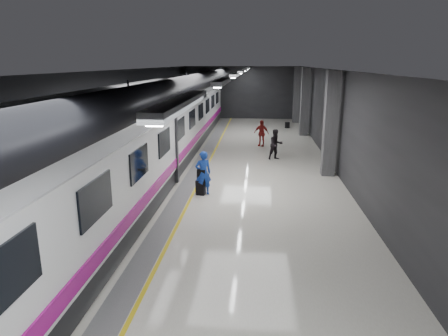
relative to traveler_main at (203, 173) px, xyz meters
name	(u,v)px	position (x,y,z in m)	size (l,w,h in m)	color
ground	(221,185)	(0.55, 1.17, -0.84)	(40.00, 40.00, 0.00)	silver
platform_hall	(216,95)	(0.26, 2.12, 2.70)	(10.02, 40.02, 4.51)	black
train	(140,134)	(-2.70, 1.16, 1.23)	(3.05, 38.00, 4.05)	black
traveler_main	(203,173)	(0.00, 0.00, 0.00)	(0.61, 0.40, 1.67)	blue
suitcase_main	(201,188)	(-0.10, -0.06, -0.56)	(0.34, 0.22, 0.56)	black
shoulder_bag	(201,175)	(-0.07, -0.02, -0.07)	(0.31, 0.17, 0.41)	black
traveler_far_a	(276,145)	(2.92, 5.86, -0.06)	(0.76, 0.59, 1.55)	black
traveler_far_b	(261,133)	(2.21, 9.22, -0.07)	(0.90, 0.38, 1.54)	maroon
suitcase_far	(287,125)	(4.21, 16.07, -0.61)	(0.31, 0.20, 0.45)	black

